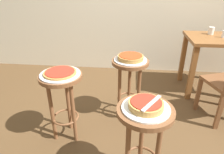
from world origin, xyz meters
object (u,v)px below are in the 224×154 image
object	(u,v)px
stool_middle	(63,92)
serving_plate_leftside	(130,60)
stool_foreground	(144,130)
pizza_foreground	(146,104)
pizza_middle	(60,72)
pizza_leftside	(131,57)
pizza_server_knife	(151,103)
serving_plate_middle	(60,74)
condiment_shaker	(224,34)
stool_leftside	(130,76)
serving_plate_foreground	(146,108)
cup_far_edge	(211,31)
dining_table	(218,49)

from	to	relation	value
stool_middle	serving_plate_leftside	size ratio (longest dim) A/B	2.03
stool_foreground	pizza_foreground	world-z (taller)	pizza_foreground
pizza_middle	serving_plate_leftside	xyz separation A→B (m)	(0.60, 0.40, -0.02)
pizza_middle	pizza_leftside	size ratio (longest dim) A/B	1.09
stool_foreground	pizza_server_knife	world-z (taller)	pizza_server_knife
serving_plate_middle	pizza_middle	xyz separation A→B (m)	(0.00, -0.00, 0.02)
condiment_shaker	pizza_server_knife	bearing A→B (deg)	-122.83
stool_foreground	pizza_server_knife	xyz separation A→B (m)	(0.03, -0.02, 0.24)
pizza_foreground	condiment_shaker	world-z (taller)	condiment_shaker
stool_leftside	pizza_server_knife	xyz separation A→B (m)	(0.14, -0.85, 0.24)
serving_plate_leftside	pizza_server_knife	size ratio (longest dim) A/B	1.53
pizza_foreground	pizza_middle	distance (m)	0.84
stool_foreground	condiment_shaker	bearing A→B (deg)	56.05
pizza_middle	pizza_server_knife	xyz separation A→B (m)	(0.75, -0.46, 0.04)
pizza_server_knife	stool_middle	bearing A→B (deg)	91.71
pizza_server_knife	stool_foreground	bearing A→B (deg)	89.46
serving_plate_foreground	cup_far_edge	bearing A→B (deg)	61.08
pizza_foreground	pizza_server_knife	bearing A→B (deg)	-33.69
serving_plate_foreground	pizza_server_knife	distance (m)	0.07
condiment_shaker	stool_leftside	bearing A→B (deg)	-148.71
serving_plate_foreground	stool_middle	size ratio (longest dim) A/B	0.46
stool_middle	serving_plate_foreground	bearing A→B (deg)	-31.34
serving_plate_middle	stool_leftside	distance (m)	0.74
dining_table	pizza_server_knife	world-z (taller)	dining_table
serving_plate_foreground	dining_table	xyz separation A→B (m)	(1.01, 1.54, -0.08)
dining_table	serving_plate_leftside	bearing A→B (deg)	-147.81
stool_middle	pizza_server_knife	distance (m)	0.91
stool_middle	serving_plate_middle	bearing A→B (deg)	165.96
cup_far_edge	serving_plate_middle	bearing A→B (deg)	-142.95
pizza_middle	dining_table	world-z (taller)	dining_table
serving_plate_middle	pizza_server_knife	xyz separation A→B (m)	(0.75, -0.46, 0.06)
stool_middle	pizza_middle	size ratio (longest dim) A/B	2.39
stool_middle	condiment_shaker	xyz separation A→B (m)	(1.75, 1.09, 0.30)
serving_plate_leftside	pizza_leftside	xyz separation A→B (m)	(0.00, 0.00, 0.03)
serving_plate_leftside	condiment_shaker	world-z (taller)	condiment_shaker
stool_middle	cup_far_edge	distance (m)	2.08
stool_foreground	stool_leftside	bearing A→B (deg)	97.81
stool_foreground	pizza_leftside	size ratio (longest dim) A/B	2.60
condiment_shaker	serving_plate_leftside	bearing A→B (deg)	-148.71
stool_middle	pizza_middle	bearing A→B (deg)	180.00
pizza_middle	pizza_server_knife	distance (m)	0.88
stool_foreground	stool_middle	world-z (taller)	same
pizza_leftside	cup_far_edge	distance (m)	1.34
pizza_middle	condiment_shaker	bearing A→B (deg)	32.02
serving_plate_foreground	dining_table	distance (m)	1.84
cup_far_edge	pizza_foreground	bearing A→B (deg)	-118.92
pizza_middle	pizza_server_knife	size ratio (longest dim) A/B	1.30
pizza_foreground	stool_leftside	size ratio (longest dim) A/B	0.33
dining_table	pizza_server_knife	bearing A→B (deg)	-122.09
serving_plate_leftside	pizza_server_knife	xyz separation A→B (m)	(0.14, -0.85, 0.06)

